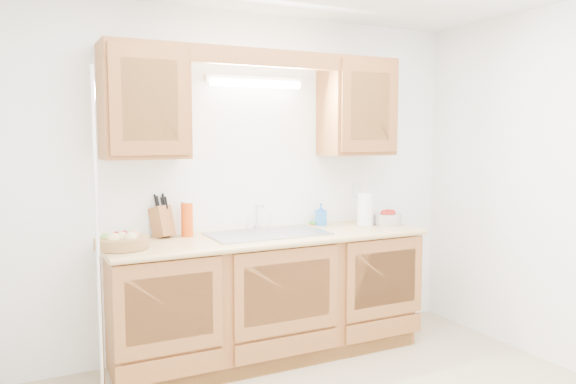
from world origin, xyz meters
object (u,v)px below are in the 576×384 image
knife_block (162,221)px  paper_towel (365,210)px  apple_bowl (387,218)px  fruit_basket (122,241)px

knife_block → paper_towel: 1.56m
paper_towel → apple_bowl: 0.20m
knife_block → fruit_basket: bearing=-161.2°
apple_bowl → knife_block: bearing=171.9°
knife_block → apple_bowl: bearing=-30.7°
fruit_basket → paper_towel: bearing=2.2°
fruit_basket → apple_bowl: bearing=1.0°
paper_towel → apple_bowl: paper_towel is taller
knife_block → paper_towel: paper_towel is taller
knife_block → apple_bowl: knife_block is taller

